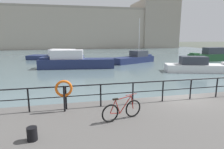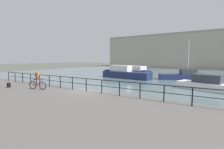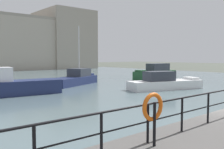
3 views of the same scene
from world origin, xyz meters
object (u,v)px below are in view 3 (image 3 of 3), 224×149
Objects in this scene: moored_cabin_cruiser at (156,73)px; life_ring_stand at (153,109)px; moored_blue_motorboat at (164,83)px; moored_green_narrowboat at (75,79)px.

life_ring_stand reaches higher than moored_cabin_cruiser.
life_ring_stand is at bearing 37.18° from moored_cabin_cruiser.
moored_blue_motorboat is at bearing 41.24° from moored_cabin_cruiser.
moored_green_narrowboat is at bearing -5.92° from moored_cabin_cruiser.
moored_cabin_cruiser reaches higher than moored_blue_motorboat.
moored_green_narrowboat reaches higher than moored_cabin_cruiser.
moored_blue_motorboat is 19.17m from life_ring_stand.
life_ring_stand is at bearing -141.61° from moored_green_narrowboat.
moored_cabin_cruiser is at bearing 39.63° from life_ring_stand.
life_ring_stand is (-10.59, -20.98, 1.23)m from moored_green_narrowboat.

